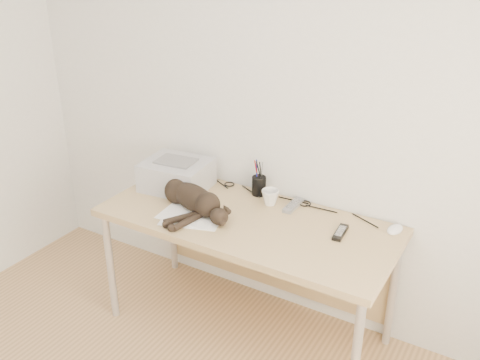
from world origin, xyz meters
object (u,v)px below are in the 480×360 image
Objects in this scene: mug at (270,197)px; cat at (191,198)px; desk at (254,233)px; pen_cup at (259,185)px; printer at (177,174)px; mouse at (395,227)px.

cat is at bearing -142.68° from mug.
pen_cup is (-0.09, 0.20, 0.19)m from desk.
cat is (0.23, -0.18, -0.02)m from printer.
mug is 0.14m from pen_cup.
cat is 0.44m from mug.
mug is 0.82× the size of mouse.
printer is at bearing 159.48° from cat.
mouse is (1.04, 0.34, -0.05)m from cat.
mouse is at bearing 35.68° from cat.
mug is at bearing 54.96° from cat.
mouse is at bearing 7.07° from printer.
mug reaches higher than mouse.
cat is 0.42m from pen_cup.
desk is at bearing -156.48° from mouse.
pen_cup is (0.24, 0.35, -0.01)m from cat.
mug reaches higher than desk.
printer is 3.43× the size of mouse.
cat is 1.10m from mouse.
mug is at bearing -34.86° from pen_cup.
cat is (-0.32, -0.15, 0.20)m from desk.
mug is 0.69m from mouse.
mouse is (0.81, -0.01, -0.04)m from pen_cup.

